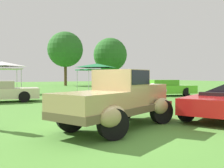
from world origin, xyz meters
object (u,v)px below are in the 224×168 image
at_px(canopy_tent_right_field, 97,66).
at_px(show_car_cream, 0,92).
at_px(show_car_lime, 165,88).
at_px(feature_pickup_truck, 119,98).
at_px(canopy_tent_center_field, 2,65).
at_px(neighbor_convertible, 221,102).

bearing_deg(canopy_tent_right_field, show_car_cream, -145.73).
xyz_separation_m(show_car_lime, canopy_tent_right_field, (-2.47, 7.08, 1.82)).
distance_m(feature_pickup_truck, canopy_tent_center_field, 16.53).
bearing_deg(show_car_cream, neighbor_convertible, -56.15).
relative_size(neighbor_convertible, canopy_tent_center_field, 1.57).
height_order(canopy_tent_center_field, canopy_tent_right_field, same).
bearing_deg(feature_pickup_truck, show_car_lime, 43.81).
bearing_deg(show_car_lime, canopy_tent_right_field, 109.25).
distance_m(show_car_lime, canopy_tent_right_field, 7.72).
height_order(feature_pickup_truck, neighbor_convertible, feature_pickup_truck).
bearing_deg(show_car_cream, feature_pickup_truck, -75.12).
height_order(feature_pickup_truck, show_car_cream, feature_pickup_truck).
bearing_deg(show_car_lime, neighbor_convertible, -118.89).
relative_size(neighbor_convertible, canopy_tent_right_field, 1.40).
relative_size(show_car_cream, canopy_tent_right_field, 1.35).
bearing_deg(canopy_tent_center_field, show_car_cream, -95.79).
relative_size(show_car_lime, canopy_tent_right_field, 1.45).
bearing_deg(canopy_tent_right_field, canopy_tent_center_field, 175.32).
bearing_deg(show_car_cream, canopy_tent_right_field, 34.27).
bearing_deg(feature_pickup_truck, neighbor_convertible, -4.13).
bearing_deg(show_car_lime, show_car_cream, 175.36).
distance_m(neighbor_convertible, show_car_lime, 10.15).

